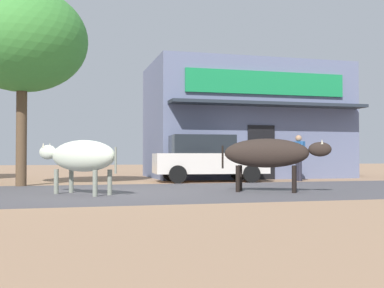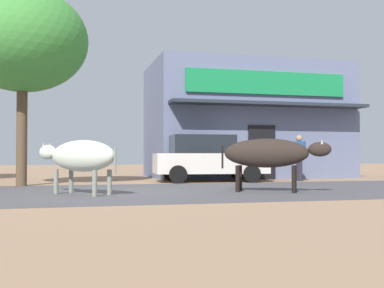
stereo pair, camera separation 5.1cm
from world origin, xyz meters
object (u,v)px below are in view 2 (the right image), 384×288
object	(u,v)px
roadside_tree	(23,41)
cow_far_dark	(269,154)
parked_hatchback_car	(208,158)
pedestrian_by_shop	(299,154)
cow_near_brown	(81,156)

from	to	relation	value
roadside_tree	cow_far_dark	size ratio (longest dim) A/B	2.35
parked_hatchback_car	pedestrian_by_shop	bearing A→B (deg)	-5.99
parked_hatchback_car	cow_near_brown	distance (m)	6.51
roadside_tree	cow_near_brown	xyz separation A→B (m)	(1.63, -3.80, -3.53)
roadside_tree	cow_far_dark	xyz separation A→B (m)	(6.25, -4.20, -3.46)
cow_far_dark	cow_near_brown	bearing A→B (deg)	175.13
roadside_tree	cow_far_dark	world-z (taller)	roadside_tree
roadside_tree	cow_near_brown	distance (m)	5.44
parked_hatchback_car	roadside_tree	bearing A→B (deg)	-171.73
roadside_tree	parked_hatchback_car	bearing A→B (deg)	8.27
roadside_tree	parked_hatchback_car	distance (m)	7.17
roadside_tree	pedestrian_by_shop	world-z (taller)	roadside_tree
parked_hatchback_car	cow_near_brown	bearing A→B (deg)	-133.86
pedestrian_by_shop	cow_near_brown	bearing A→B (deg)	-151.11
parked_hatchback_car	cow_far_dark	distance (m)	5.09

